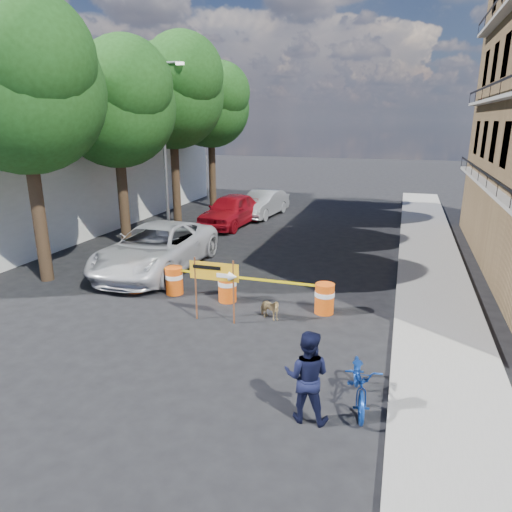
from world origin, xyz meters
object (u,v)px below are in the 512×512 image
Objects in this scene: barrel_far_left at (136,278)px; sedan_red at (231,210)px; sedan_silver at (263,204)px; dog at (269,309)px; suv_white at (156,248)px; barrel_mid_left at (174,280)px; barrel_mid_right at (227,287)px; detour_sign at (220,277)px; barrel_far_right at (325,298)px; bicycle at (361,360)px; pedestrian at (307,376)px.

sedan_red is (-0.51, 10.08, 0.37)m from barrel_far_left.
sedan_silver is at bearing 88.37° from barrel_far_left.
suv_white reaches higher than dog.
barrel_mid_left is at bearing -78.66° from sedan_silver.
barrel_mid_right is at bearing -2.32° from barrel_mid_left.
detour_sign is 14.81m from sedan_silver.
sedan_red is 1.09× the size of sedan_silver.
sedan_red reaches higher than barrel_far_right.
barrel_mid_right is at bearing 83.33° from dog.
dog is (-2.82, 3.31, -0.65)m from bicycle.
suv_white reaches higher than barrel_mid_left.
bicycle is at bearing -59.92° from sedan_silver.
sedan_silver is (-5.82, 12.95, 0.28)m from barrel_far_right.
barrel_mid_left and barrel_mid_right have the same top height.
barrel_far_left is 1.00× the size of barrel_mid_left.
barrel_far_right is 0.50× the size of pedestrian.
dog is at bearing -59.82° from sedan_red.
bicycle is at bearing -56.02° from sedan_red.
sedan_red is (-5.29, 10.87, 0.53)m from dog.
barrel_far_right is at bearing -51.85° from sedan_red.
pedestrian is at bearing -36.18° from barrel_far_left.
barrel_far_left is 0.15× the size of suv_white.
bicycle reaches higher than barrel_mid_left.
barrel_mid_left is at bearing -75.46° from sedan_red.
barrel_far_left is 1.31m from barrel_mid_left.
bicycle is 2.59× the size of dog.
sedan_silver is (-3.19, 14.45, -0.59)m from detour_sign.
sedan_red is (-8.11, 14.18, -0.13)m from bicycle.
detour_sign is at bearing 136.22° from bicycle.
barrel_mid_left is at bearing -49.72° from suv_white.
barrel_far_left is 0.18× the size of sedan_red.
barrel_mid_left reaches higher than dog.
bicycle is (4.43, -4.21, 0.50)m from barrel_mid_right.
barrel_far_left is 2.26m from suv_white.
barrel_mid_right reaches higher than dog.
pedestrian is (3.14, -3.52, -0.44)m from detour_sign.
bicycle is at bearing -71.51° from barrel_far_right.
barrel_mid_right is 4.20m from suv_white.
pedestrian is (6.70, -4.90, 0.43)m from barrel_far_left.
barrel_far_left is 13.08m from sedan_silver.
sedan_silver reaches higher than barrel_far_right.
dog is at bearing -65.10° from sedan_silver.
detour_sign reaches higher than barrel_far_right.
barrel_far_left is 8.31m from pedestrian.
barrel_mid_right is 0.15× the size of suv_white.
sedan_red reaches higher than dog.
pedestrian is (3.53, -5.01, 0.43)m from barrel_mid_right.
suv_white is 1.35× the size of sedan_silver.
bicycle is (0.91, 0.80, 0.07)m from pedestrian.
barrel_far_left reaches higher than dog.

